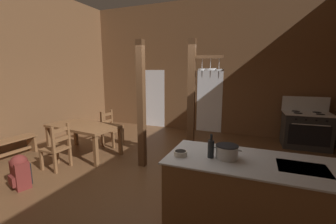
# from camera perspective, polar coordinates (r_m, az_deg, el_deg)

# --- Properties ---
(ground_plane) EXTENTS (8.50, 8.24, 0.10)m
(ground_plane) POSITION_cam_1_polar(r_m,az_deg,el_deg) (4.46, -5.06, -16.92)
(ground_plane) COLOR brown
(wall_back) EXTENTS (8.50, 0.14, 4.26)m
(wall_back) POSITION_cam_1_polar(r_m,az_deg,el_deg) (7.54, 8.08, 11.32)
(wall_back) COLOR brown
(wall_back) RESTS_ON ground_plane
(wall_left) EXTENTS (0.14, 8.24, 4.26)m
(wall_left) POSITION_cam_1_polar(r_m,az_deg,el_deg) (6.74, -37.16, 9.48)
(wall_left) COLOR brown
(wall_left) RESTS_ON ground_plane
(glazed_door_back_left) EXTENTS (1.00, 0.01, 2.05)m
(glazed_door_back_left) POSITION_cam_1_polar(r_m,az_deg,el_deg) (8.12, -4.22, 3.50)
(glazed_door_back_left) COLOR white
(glazed_door_back_left) RESTS_ON ground_plane
(glazed_panel_back_right) EXTENTS (0.84, 0.01, 2.05)m
(glazed_panel_back_right) POSITION_cam_1_polar(r_m,az_deg,el_deg) (7.44, 10.60, 2.73)
(glazed_panel_back_right) COLOR white
(glazed_panel_back_right) RESTS_ON ground_plane
(kitchen_island) EXTENTS (2.16, 0.96, 0.94)m
(kitchen_island) POSITION_cam_1_polar(r_m,az_deg,el_deg) (3.10, 21.41, -19.81)
(kitchen_island) COLOR brown
(kitchen_island) RESTS_ON ground_plane
(stove_range) EXTENTS (1.17, 0.86, 1.32)m
(stove_range) POSITION_cam_1_polar(r_m,az_deg,el_deg) (6.92, 31.97, -3.83)
(stove_range) COLOR #2A2A2A
(stove_range) RESTS_ON ground_plane
(support_post_with_pot_rack) EXTENTS (0.69, 0.25, 2.61)m
(support_post_with_pot_rack) POSITION_cam_1_polar(r_m,az_deg,el_deg) (4.43, 6.55, 2.80)
(support_post_with_pot_rack) COLOR brown
(support_post_with_pot_rack) RESTS_ON ground_plane
(support_post_center) EXTENTS (0.14, 0.14, 2.61)m
(support_post_center) POSITION_cam_1_polar(r_m,az_deg,el_deg) (4.58, -6.89, 1.68)
(support_post_center) COLOR brown
(support_post_center) RESTS_ON ground_plane
(dining_table) EXTENTS (1.79, 1.09, 0.74)m
(dining_table) POSITION_cam_1_polar(r_m,az_deg,el_deg) (5.68, -20.96, -3.98)
(dining_table) COLOR brown
(dining_table) RESTS_ON ground_plane
(ladderback_chair_near_window) EXTENTS (0.45, 0.45, 0.95)m
(ladderback_chair_near_window) POSITION_cam_1_polar(r_m,az_deg,el_deg) (5.13, -26.72, -8.24)
(ladderback_chair_near_window) COLOR brown
(ladderback_chair_near_window) RESTS_ON ground_plane
(ladderback_chair_by_post) EXTENTS (0.48, 0.48, 0.95)m
(ladderback_chair_by_post) POSITION_cam_1_polar(r_m,az_deg,el_deg) (6.24, -14.52, -4.25)
(ladderback_chair_by_post) COLOR brown
(ladderback_chair_by_post) RESTS_ON ground_plane
(bench_along_left_wall) EXTENTS (0.45, 1.46, 0.44)m
(bench_along_left_wall) POSITION_cam_1_polar(r_m,az_deg,el_deg) (6.30, -36.82, -7.29)
(bench_along_left_wall) COLOR brown
(bench_along_left_wall) RESTS_ON ground_plane
(backpack) EXTENTS (0.37, 0.36, 0.60)m
(backpack) POSITION_cam_1_polar(r_m,az_deg,el_deg) (4.69, -33.91, -12.42)
(backpack) COLOR maroon
(backpack) RESTS_ON ground_plane
(stockpot_on_counter) EXTENTS (0.35, 0.28, 0.17)m
(stockpot_on_counter) POSITION_cam_1_polar(r_m,az_deg,el_deg) (2.85, 14.95, -9.88)
(stockpot_on_counter) COLOR silver
(stockpot_on_counter) RESTS_ON kitchen_island
(mixing_bowl_on_counter) EXTENTS (0.17, 0.17, 0.06)m
(mixing_bowl_on_counter) POSITION_cam_1_polar(r_m,az_deg,el_deg) (2.87, 3.24, -10.56)
(mixing_bowl_on_counter) COLOR silver
(mixing_bowl_on_counter) RESTS_ON kitchen_island
(bottle_tall_on_counter) EXTENTS (0.08, 0.08, 0.30)m
(bottle_tall_on_counter) POSITION_cam_1_polar(r_m,az_deg,el_deg) (2.82, 11.00, -9.18)
(bottle_tall_on_counter) COLOR #1E2328
(bottle_tall_on_counter) RESTS_ON kitchen_island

